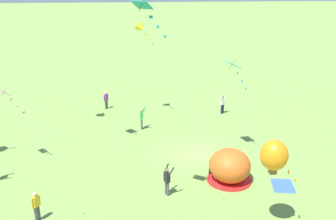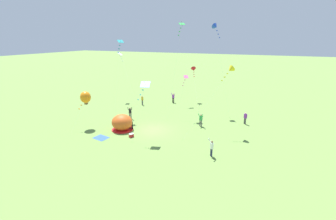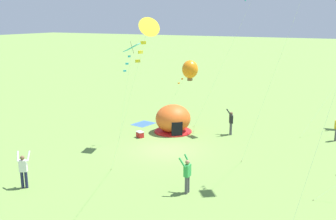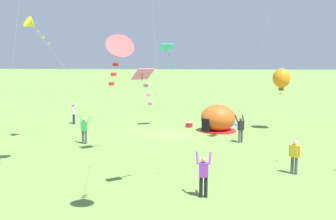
% 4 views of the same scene
% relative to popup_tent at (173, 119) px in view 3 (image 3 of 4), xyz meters
% --- Properties ---
extents(ground_plane, '(300.00, 300.00, 0.00)m').
position_rel_popup_tent_xyz_m(ground_plane, '(3.79, 1.44, -1.00)').
color(ground_plane, olive).
extents(popup_tent, '(2.81, 2.81, 2.10)m').
position_rel_popup_tent_xyz_m(popup_tent, '(0.00, 0.00, 0.00)').
color(popup_tent, '#D8591E').
rests_on(popup_tent, ground).
extents(picnic_blanket, '(1.91, 1.58, 0.01)m').
position_rel_popup_tent_xyz_m(picnic_blanket, '(-0.97, -3.18, -0.99)').
color(picnic_blanket, '#3359A5').
rests_on(picnic_blanket, ground).
extents(cooler_box, '(0.57, 0.64, 0.44)m').
position_rel_popup_tent_xyz_m(cooler_box, '(2.29, -1.52, -0.78)').
color(cooler_box, red).
rests_on(cooler_box, ground).
extents(person_strolling, '(0.66, 0.72, 1.89)m').
position_rel_popup_tent_xyz_m(person_strolling, '(12.30, -2.29, 0.00)').
color(person_strolling, '#1E2347').
rests_on(person_strolling, ground).
extents(person_near_tent, '(0.72, 0.64, 1.89)m').
position_rel_popup_tent_xyz_m(person_near_tent, '(-1.35, 4.05, 0.00)').
color(person_near_tent, '#4C4C51').
rests_on(person_near_tent, ground).
extents(person_center_field, '(0.68, 0.49, 1.89)m').
position_rel_popup_tent_xyz_m(person_center_field, '(9.11, 5.28, 0.00)').
color(person_center_field, '#4C4C51').
rests_on(person_center_field, ground).
extents(kite_cyan, '(1.61, 2.46, 6.94)m').
position_rel_popup_tent_xyz_m(kite_cyan, '(4.06, -0.99, 5.35)').
color(kite_cyan, silver).
rests_on(kite_cyan, ground).
extents(kite_yellow, '(4.81, 5.52, 8.43)m').
position_rel_popup_tent_xyz_m(kite_yellow, '(12.50, 5.08, 6.91)').
color(kite_yellow, silver).
rests_on(kite_yellow, ground).
extents(kite_orange, '(1.36, 3.39, 4.89)m').
position_rel_popup_tent_xyz_m(kite_orange, '(-4.92, -0.85, 3.11)').
color(kite_orange, silver).
rests_on(kite_orange, ground).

